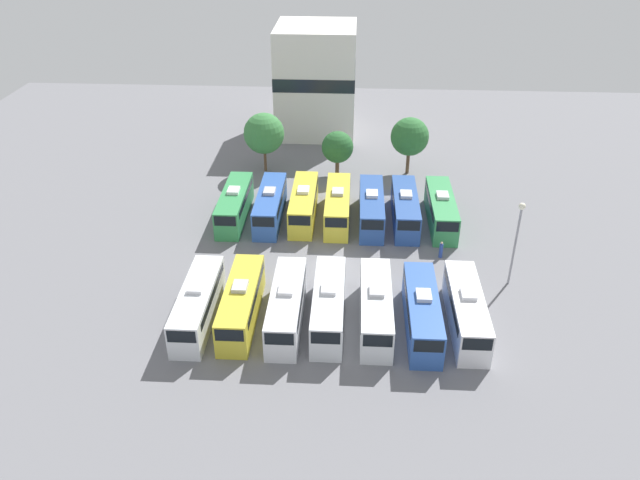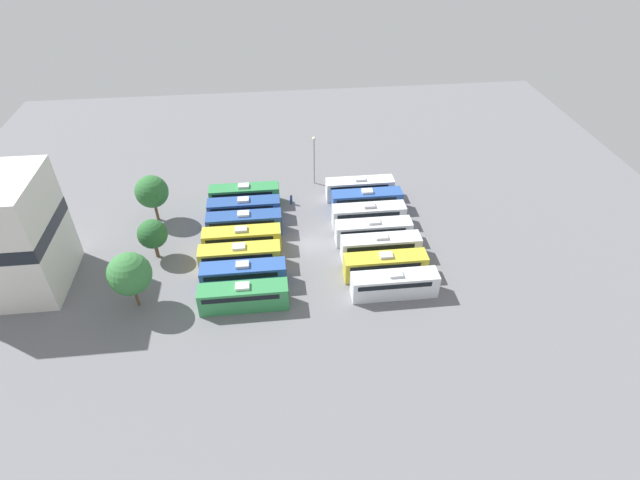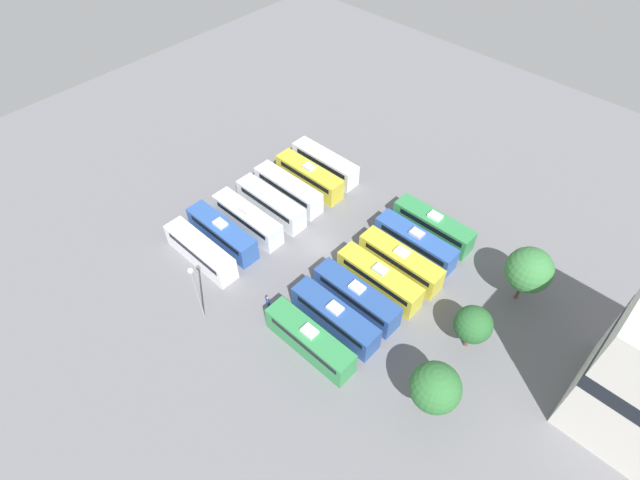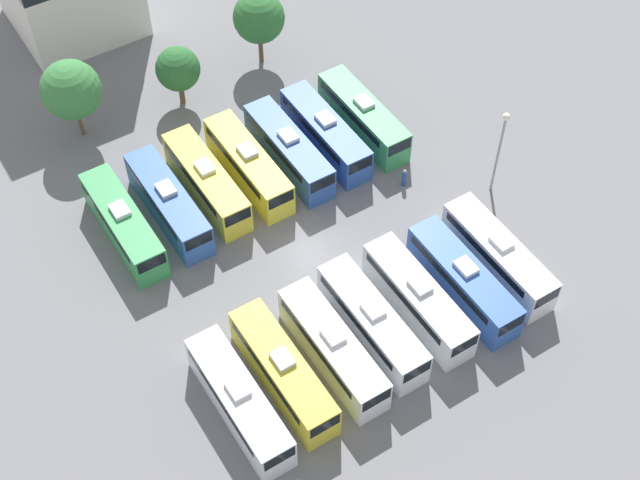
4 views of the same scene
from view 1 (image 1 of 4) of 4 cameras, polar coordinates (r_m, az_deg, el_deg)
The scene contains 21 objects.
ground_plane at distance 59.83m, azimuth 1.29°, elevation -2.21°, with size 113.66×113.66×0.00m, color slate.
bus_0 at distance 52.76m, azimuth -11.10°, elevation -5.66°, with size 2.55×10.46×3.44m.
bus_1 at distance 52.33m, azimuth -7.21°, elevation -5.62°, with size 2.55×10.46×3.44m.
bus_2 at distance 51.65m, azimuth -3.07°, elevation -5.94°, with size 2.55×10.46×3.44m.
bus_3 at distance 51.67m, azimuth 0.79°, elevation -5.87°, with size 2.55×10.46×3.44m.
bus_4 at distance 51.61m, azimuth 5.14°, elevation -6.06°, with size 2.55×10.46×3.44m.
bus_5 at distance 51.58m, azimuth 9.32°, elevation -6.42°, with size 2.55×10.46×3.44m.
bus_6 at distance 52.46m, azimuth 13.22°, elevation -6.18°, with size 2.55×10.46×3.44m.
bus_7 at distance 67.75m, azimuth -7.82°, elevation 3.33°, with size 2.55×10.46×3.44m.
bus_8 at distance 67.19m, azimuth -4.58°, elevation 3.28°, with size 2.55×10.46×3.44m.
bus_9 at distance 67.25m, azimuth -1.51°, elevation 3.40°, with size 2.55×10.46×3.44m.
bus_10 at distance 66.87m, azimuth 1.62°, elevation 3.23°, with size 2.55×10.46×3.44m.
bus_11 at distance 66.64m, azimuth 4.72°, elevation 3.03°, with size 2.55×10.46×3.44m.
bus_12 at distance 66.91m, azimuth 7.79°, elevation 2.96°, with size 2.55×10.46×3.44m.
bus_13 at distance 67.33m, azimuth 11.01°, elevation 2.84°, with size 2.55×10.46×3.44m.
worker_person at distance 61.58m, azimuth 11.00°, elevation -0.91°, with size 0.36×0.36×1.73m.
light_pole at distance 56.88m, azimuth 17.63°, elevation 0.83°, with size 0.60×0.60×8.21m.
tree_0 at distance 77.46m, azimuth -5.15°, elevation 9.68°, with size 4.99×4.99×7.43m.
tree_1 at distance 76.28m, azimuth 1.61°, elevation 8.48°, with size 3.86×3.86×5.68m.
tree_2 at distance 77.28m, azimuth 8.21°, elevation 9.33°, with size 4.64×4.64×7.14m.
depot_building at distance 90.08m, azimuth -0.36°, elevation 14.50°, with size 10.93×11.52×14.78m.
Camera 1 is at (1.53, -50.29, 32.37)m, focal length 35.00 mm.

